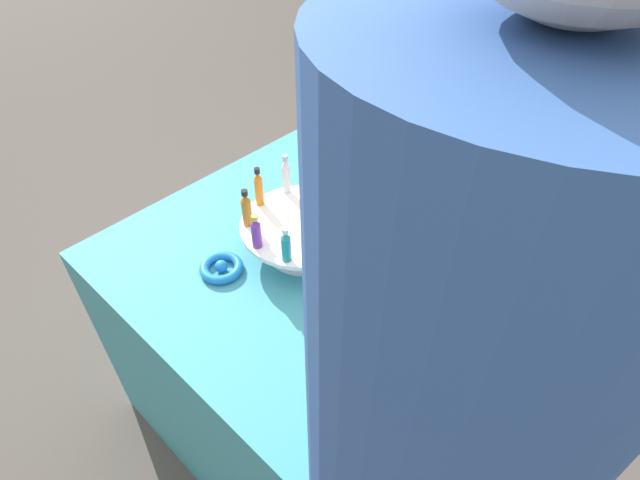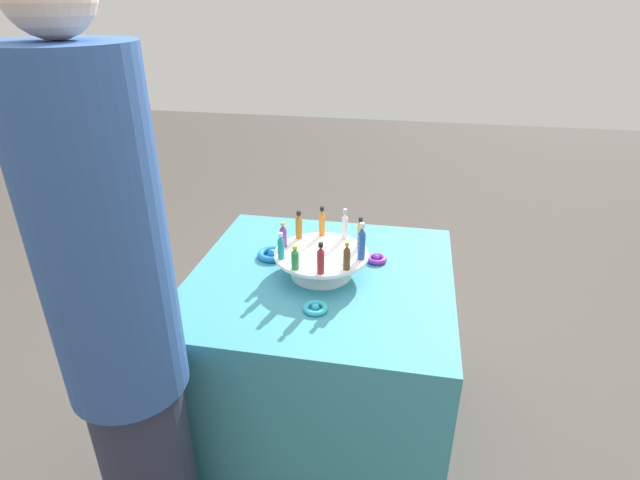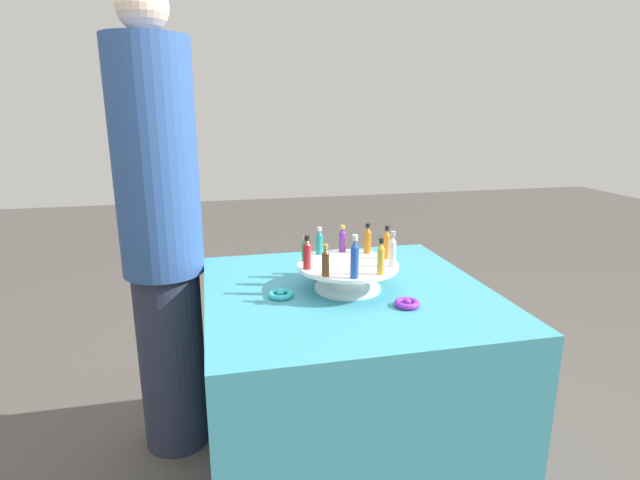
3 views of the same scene
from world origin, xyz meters
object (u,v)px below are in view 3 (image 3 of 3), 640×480
at_px(display_stand, 348,273).
at_px(bottle_clear, 392,251).
at_px(bottle_purple, 343,239).
at_px(bottle_gold, 381,258).
at_px(ribbon_bow_purple, 407,303).
at_px(bottle_orange, 387,244).
at_px(bottle_red, 307,254).
at_px(bottle_amber, 368,239).
at_px(bottle_green, 306,249).
at_px(ribbon_bow_teal, 281,294).
at_px(ribbon_bow_blue, 356,265).
at_px(bottle_blue, 355,258).
at_px(bottle_brown, 326,262).
at_px(person_figure, 162,234).
at_px(bottle_teal, 319,242).

relative_size(display_stand, bottle_clear, 2.86).
relative_size(bottle_purple, bottle_gold, 0.83).
bearing_deg(ribbon_bow_purple, bottle_clear, 92.66).
distance_m(bottle_orange, bottle_red, 0.29).
relative_size(bottle_amber, bottle_green, 1.26).
height_order(bottle_orange, ribbon_bow_teal, bottle_orange).
bearing_deg(bottle_gold, ribbon_bow_blue, 85.58).
bearing_deg(bottle_red, bottle_blue, -44.09).
distance_m(bottle_purple, bottle_brown, 0.28).
bearing_deg(bottle_brown, bottle_amber, 45.91).
xyz_separation_m(bottle_red, ribbon_bow_purple, (0.28, -0.16, -0.13)).
distance_m(bottle_purple, ribbon_bow_blue, 0.16).
bearing_deg(person_figure, bottle_amber, 10.51).
xyz_separation_m(bottle_brown, bottle_blue, (0.08, -0.04, 0.02)).
distance_m(bottle_amber, bottle_purple, 0.09).
bearing_deg(person_figure, bottle_purple, 10.98).
xyz_separation_m(bottle_green, bottle_blue, (0.11, -0.21, 0.02)).
relative_size(bottle_clear, bottle_orange, 1.03).
bearing_deg(ribbon_bow_blue, ribbon_bow_teal, -144.01).
bearing_deg(ribbon_bow_purple, bottle_blue, 164.41).
distance_m(ribbon_bow_teal, person_figure, 0.59).
distance_m(bottle_purple, bottle_blue, 0.29).
bearing_deg(bottle_gold, bottle_blue, -170.09).
relative_size(ribbon_bow_blue, ribbon_bow_teal, 1.41).
bearing_deg(ribbon_bow_teal, bottle_red, -0.52).
bearing_deg(bottle_clear, bottle_green, 153.91).
bearing_deg(person_figure, ribbon_bow_blue, 18.01).
distance_m(bottle_orange, bottle_brown, 0.28).
bearing_deg(bottle_green, bottle_blue, -62.09).
bearing_deg(bottle_clear, bottle_teal, 135.91).
relative_size(bottle_blue, ribbon_bow_purple, 1.73).
relative_size(bottle_blue, bottle_gold, 1.17).
height_order(bottle_amber, bottle_blue, bottle_blue).
height_order(bottle_clear, person_figure, person_figure).
xyz_separation_m(bottle_clear, ribbon_bow_teal, (-0.36, 0.04, -0.13)).
bearing_deg(display_stand, bottle_gold, -62.09).
xyz_separation_m(bottle_green, bottle_brown, (0.03, -0.17, 0.01)).
bearing_deg(bottle_orange, bottle_teal, 153.91).
xyz_separation_m(bottle_orange, bottle_red, (-0.29, -0.05, -0.00)).
height_order(bottle_teal, bottle_red, bottle_red).
relative_size(bottle_purple, ribbon_bow_blue, 0.85).
height_order(bottle_teal, ribbon_bow_blue, bottle_teal).
height_order(bottle_orange, bottle_blue, bottle_blue).
distance_m(bottle_clear, bottle_blue, 0.17).
xyz_separation_m(bottle_green, bottle_red, (-0.01, -0.09, 0.01)).
distance_m(bottle_teal, bottle_blue, 0.28).
relative_size(bottle_clear, bottle_red, 1.07).
relative_size(bottle_amber, bottle_brown, 1.08).
xyz_separation_m(bottle_brown, person_figure, (-0.52, 0.51, -0.01)).
height_order(bottle_teal, bottle_blue, bottle_blue).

